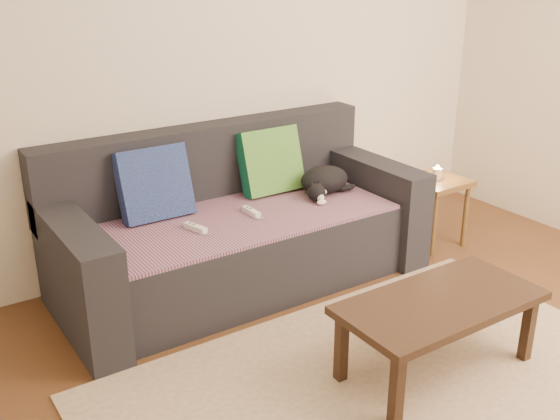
{
  "coord_description": "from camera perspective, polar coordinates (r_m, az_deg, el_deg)",
  "views": [
    {
      "loc": [
        -1.72,
        -1.46,
        1.8
      ],
      "look_at": [
        0.05,
        1.2,
        0.55
      ],
      "focal_mm": 42.0,
      "sensor_mm": 36.0,
      "label": 1
    }
  ],
  "objects": [
    {
      "name": "rug",
      "position": [
        2.96,
        10.92,
        -16.39
      ],
      "size": [
        2.5,
        1.8,
        0.01
      ],
      "primitive_type": "cube",
      "color": "tan",
      "rests_on": "ground"
    },
    {
      "name": "wii_remote_b",
      "position": [
        3.67,
        -2.52,
        -0.16
      ],
      "size": [
        0.04,
        0.15,
        0.03
      ],
      "primitive_type": "cube",
      "rotation": [
        0.0,
        0.0,
        1.58
      ],
      "color": "white",
      "rests_on": "throw_blanket"
    },
    {
      "name": "cat",
      "position": [
        3.98,
        3.85,
        2.53
      ],
      "size": [
        0.38,
        0.29,
        0.16
      ],
      "rotation": [
        0.0,
        0.0,
        0.04
      ],
      "color": "black",
      "rests_on": "throw_blanket"
    },
    {
      "name": "coffee_table",
      "position": [
        3.04,
        13.76,
        -8.31
      ],
      "size": [
        0.94,
        0.47,
        0.38
      ],
      "color": "black",
      "rests_on": "rug"
    },
    {
      "name": "back_wall",
      "position": [
        3.9,
        -7.34,
        13.82
      ],
      "size": [
        4.5,
        0.04,
        2.6
      ],
      "primitive_type": "cube",
      "color": "beige",
      "rests_on": "ground"
    },
    {
      "name": "cushion_green",
      "position": [
        3.98,
        -0.83,
        4.27
      ],
      "size": [
        0.39,
        0.21,
        0.4
      ],
      "primitive_type": "cube",
      "rotation": [
        -0.29,
        0.0,
        0.0
      ],
      "color": "#0D593A",
      "rests_on": "throw_blanket"
    },
    {
      "name": "sofa",
      "position": [
        3.79,
        -3.74,
        -1.83
      ],
      "size": [
        2.1,
        0.94,
        0.87
      ],
      "color": "#232328",
      "rests_on": "ground"
    },
    {
      "name": "candle",
      "position": [
        4.33,
        13.52,
        3.13
      ],
      "size": [
        0.06,
        0.06,
        0.09
      ],
      "color": "beige",
      "rests_on": "side_table"
    },
    {
      "name": "throw_blanket",
      "position": [
        3.67,
        -3.06,
        -0.57
      ],
      "size": [
        1.66,
        0.74,
        0.02
      ],
      "primitive_type": "cube",
      "color": "#422546",
      "rests_on": "sofa"
    },
    {
      "name": "cushion_navy",
      "position": [
        3.65,
        -10.89,
        2.26
      ],
      "size": [
        0.4,
        0.21,
        0.41
      ],
      "primitive_type": "cube",
      "rotation": [
        -0.29,
        0.0,
        0.0
      ],
      "color": "#111948",
      "rests_on": "throw_blanket"
    },
    {
      "name": "side_table",
      "position": [
        4.37,
        13.39,
        1.67
      ],
      "size": [
        0.36,
        0.36,
        0.45
      ],
      "color": "brown",
      "rests_on": "ground"
    },
    {
      "name": "wii_remote_a",
      "position": [
        3.48,
        -7.38,
        -1.55
      ],
      "size": [
        0.08,
        0.15,
        0.03
      ],
      "primitive_type": "cube",
      "rotation": [
        0.0,
        0.0,
        1.85
      ],
      "color": "white",
      "rests_on": "throw_blanket"
    }
  ]
}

